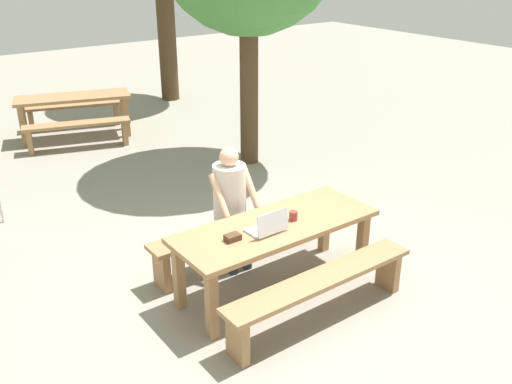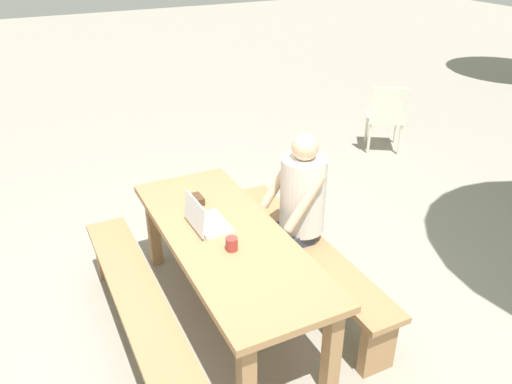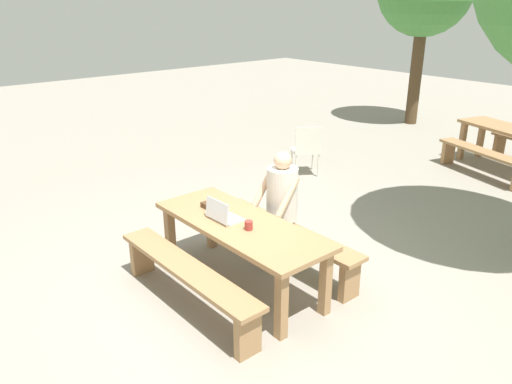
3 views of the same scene
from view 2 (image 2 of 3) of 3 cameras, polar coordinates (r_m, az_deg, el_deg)
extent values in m
plane|color=gray|center=(3.95, -3.01, -13.55)|extent=(30.00, 30.00, 0.00)
cube|color=#9E754C|center=(3.53, -3.29, -5.13)|extent=(2.02, 0.77, 0.05)
cube|color=#9E754C|center=(4.38, -11.32, -4.04)|extent=(0.09, 0.09, 0.67)
cube|color=#9E754C|center=(3.05, -1.07, -20.62)|extent=(0.09, 0.09, 0.67)
cube|color=#9E754C|center=(4.53, -4.44, -2.42)|extent=(0.09, 0.09, 0.67)
cube|color=#9E754C|center=(3.25, 8.42, -17.10)|extent=(0.09, 0.09, 0.67)
cube|color=#9E754C|center=(3.53, -13.13, -11.02)|extent=(2.00, 0.30, 0.05)
cube|color=#9E754C|center=(4.39, -15.79, -6.54)|extent=(0.08, 0.24, 0.42)
cube|color=#9E754C|center=(3.93, 5.64, -5.90)|extent=(2.00, 0.30, 0.05)
cube|color=#9E754C|center=(4.71, -0.18, -2.78)|extent=(0.08, 0.24, 0.42)
cube|color=#9E754C|center=(3.52, 13.41, -16.28)|extent=(0.08, 0.24, 0.42)
cube|color=silver|center=(3.63, -4.99, -3.54)|extent=(0.35, 0.22, 0.02)
cube|color=silver|center=(3.54, -6.84, -2.42)|extent=(0.34, 0.05, 0.21)
cube|color=black|center=(3.54, -6.74, -2.38)|extent=(0.32, 0.03, 0.19)
cube|color=#4C331E|center=(3.91, -6.71, -0.85)|extent=(0.14, 0.10, 0.06)
cylinder|color=#99332D|center=(3.34, -2.72, -5.80)|extent=(0.08, 0.08, 0.09)
cylinder|color=#333847|center=(4.09, 2.04, -7.73)|extent=(0.10, 0.10, 0.46)
cylinder|color=#333847|center=(3.97, 3.28, -9.08)|extent=(0.10, 0.10, 0.46)
cube|color=#333847|center=(3.91, 3.89, -4.85)|extent=(0.28, 0.28, 0.12)
cylinder|color=silver|center=(3.79, 5.23, -0.30)|extent=(0.34, 0.34, 0.58)
cylinder|color=#DBAD89|center=(3.86, 2.55, 1.19)|extent=(0.07, 0.32, 0.41)
cylinder|color=#DBAD89|center=(3.58, 5.45, -1.26)|extent=(0.07, 0.32, 0.41)
sphere|color=#DBAD89|center=(3.62, 5.49, 4.99)|extent=(0.20, 0.20, 0.20)
cube|color=silver|center=(6.74, 14.14, 7.97)|extent=(0.61, 0.61, 0.02)
cube|color=silver|center=(6.47, 14.58, 9.27)|extent=(0.25, 0.38, 0.45)
cylinder|color=silver|center=(7.02, 15.32, 6.79)|extent=(0.04, 0.04, 0.40)
cylinder|color=silver|center=(6.97, 12.22, 7.01)|extent=(0.04, 0.04, 0.40)
cylinder|color=silver|center=(6.67, 15.73, 5.62)|extent=(0.04, 0.04, 0.40)
cylinder|color=silver|center=(6.62, 12.47, 5.84)|extent=(0.04, 0.04, 0.40)
camera|label=1|loc=(6.28, -56.06, 21.65)|focal=39.54mm
camera|label=3|loc=(1.90, -140.23, -15.96)|focal=35.09mm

